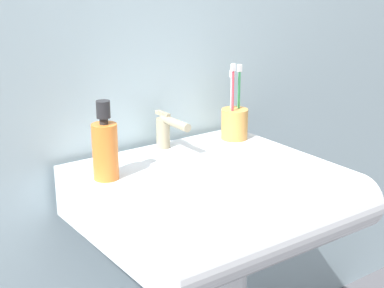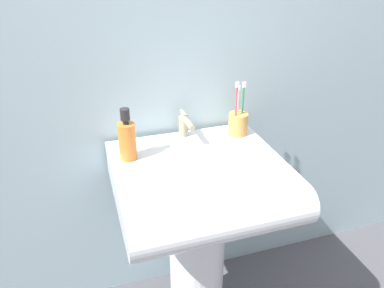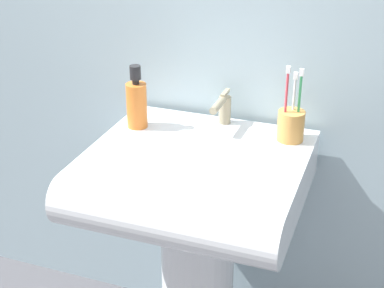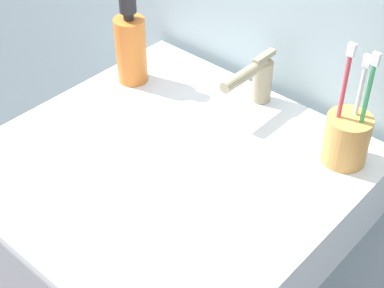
% 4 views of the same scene
% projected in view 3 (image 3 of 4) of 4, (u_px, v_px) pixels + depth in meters
% --- Properties ---
extents(sink_pedestal, '(0.22, 0.22, 0.65)m').
position_uv_depth(sink_pedestal, '(198.00, 285.00, 1.79)').
color(sink_pedestal, white).
rests_on(sink_pedestal, ground).
extents(sink_basin, '(0.58, 0.55, 0.13)m').
position_uv_depth(sink_basin, '(192.00, 181.00, 1.57)').
color(sink_basin, white).
rests_on(sink_basin, sink_pedestal).
extents(faucet, '(0.04, 0.14, 0.10)m').
position_uv_depth(faucet, '(223.00, 107.00, 1.71)').
color(faucet, tan).
rests_on(faucet, sink_basin).
extents(toothbrush_cup, '(0.07, 0.07, 0.22)m').
position_uv_depth(toothbrush_cup, '(291.00, 124.00, 1.63)').
color(toothbrush_cup, '#D19347').
rests_on(toothbrush_cup, sink_basin).
extents(soap_bottle, '(0.06, 0.06, 0.19)m').
position_uv_depth(soap_bottle, '(137.00, 103.00, 1.70)').
color(soap_bottle, orange).
rests_on(soap_bottle, sink_basin).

